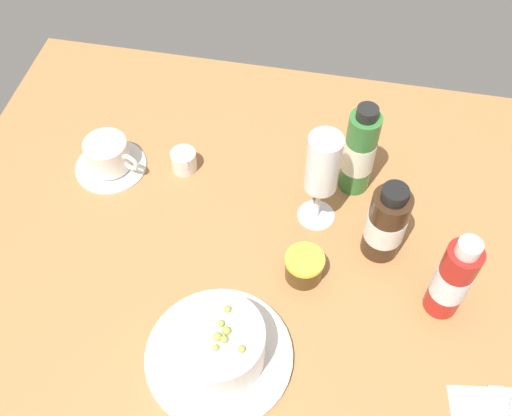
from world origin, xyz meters
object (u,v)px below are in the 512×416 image
wine_glass (323,168)px  sauce_bottle_red (453,279)px  coffee_cup (109,157)px  sauce_bottle_brown (386,223)px  creamer_jug (184,161)px  sauce_bottle_green (359,152)px  porridge_bowl (218,347)px  jam_jar (304,267)px

wine_glass → sauce_bottle_red: (21.28, -13.27, -4.98)cm
coffee_cup → sauce_bottle_red: (59.60, -16.88, 4.93)cm
sauce_bottle_brown → coffee_cup: bearing=170.7°
coffee_cup → creamer_jug: coffee_cup is taller
wine_glass → sauce_bottle_brown: wine_glass is taller
wine_glass → sauce_bottle_brown: 13.40cm
sauce_bottle_green → sauce_bottle_brown: 13.98cm
porridge_bowl → sauce_bottle_green: size_ratio=1.16×
porridge_bowl → coffee_cup: 42.39cm
sauce_bottle_green → sauce_bottle_red: (15.70, -21.48, -0.71)cm
sauce_bottle_brown → porridge_bowl: bearing=-132.3°
coffee_cup → sauce_bottle_brown: sauce_bottle_brown is taller
sauce_bottle_red → sauce_bottle_brown: (-10.10, 8.78, -0.88)cm
jam_jar → sauce_bottle_green: size_ratio=0.33×
coffee_cup → sauce_bottle_green: size_ratio=0.69×
creamer_jug → porridge_bowl: bearing=-67.2°
jam_jar → sauce_bottle_red: bearing=-3.2°
creamer_jug → sauce_bottle_brown: sauce_bottle_brown is taller
porridge_bowl → sauce_bottle_brown: (21.75, 23.93, 3.07)cm
porridge_bowl → sauce_bottle_red: sauce_bottle_red is taller
jam_jar → sauce_bottle_red: size_ratio=0.36×
jam_jar → wine_glass: bearing=87.8°
creamer_jug → sauce_bottle_red: size_ratio=0.31×
porridge_bowl → jam_jar: 19.27cm
sauce_bottle_red → sauce_bottle_brown: 13.41cm
jam_jar → coffee_cup: bearing=157.5°
coffee_cup → sauce_bottle_red: size_ratio=0.75×
coffee_cup → jam_jar: (37.86, -15.68, -0.45)cm
wine_glass → coffee_cup: bearing=174.6°
creamer_jug → wine_glass: bearing=-13.4°
wine_glass → sauce_bottle_red: bearing=-31.9°
wine_glass → creamer_jug: bearing=166.6°
coffee_cup → creamer_jug: bearing=10.1°
porridge_bowl → coffee_cup: bearing=130.9°
sauce_bottle_red → sauce_bottle_brown: size_ratio=1.12×
creamer_jug → wine_glass: size_ratio=0.28×
coffee_cup → sauce_bottle_brown: bearing=-9.3°
coffee_cup → wine_glass: bearing=-5.4°
coffee_cup → sauce_bottle_brown: (49.50, -8.10, 4.05)cm
sauce_bottle_green → sauce_bottle_red: size_ratio=1.08×
porridge_bowl → creamer_jug: porridge_bowl is taller
coffee_cup → sauce_bottle_red: sauce_bottle_red is taller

